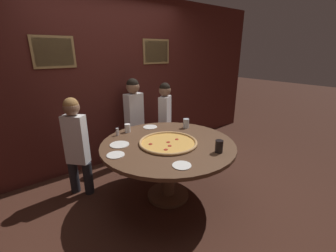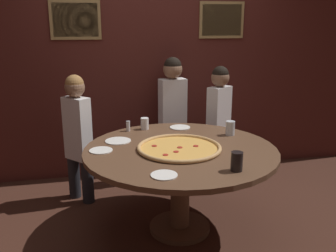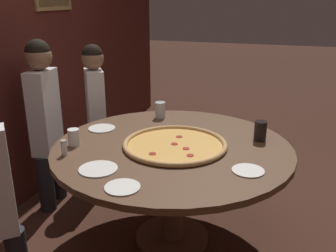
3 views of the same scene
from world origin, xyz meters
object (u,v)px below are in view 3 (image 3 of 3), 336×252
Objects in this scene: drink_cup_near_right at (74,137)px; condiment_shaker at (64,148)px; white_plate_beside_cup at (98,169)px; white_plate_far_back at (122,187)px; white_plate_near_front at (102,128)px; drink_cup_far_right at (260,131)px; dining_table at (172,163)px; diner_side_right at (96,108)px; giant_pizza at (175,144)px; white_plate_right_side at (248,171)px; drink_cup_front_edge at (160,110)px; diner_far_right at (45,116)px.

condiment_shaker is (-0.16, -0.03, -0.01)m from drink_cup_near_right.
white_plate_beside_cup and white_plate_far_back have the same top height.
drink_cup_far_right is at bearing -83.80° from white_plate_near_front.
dining_table is 1.13m from diner_side_right.
drink_cup_far_right is at bearing -61.54° from giant_pizza.
drink_cup_near_right reaches higher than condiment_shaker.
drink_cup_near_right is at bearing 10.35° from condiment_shaker.
white_plate_right_side is at bearing 177.80° from drink_cup_far_right.
drink_cup_front_edge is (0.73, -0.35, 0.01)m from drink_cup_near_right.
drink_cup_near_right is 1.14m from white_plate_right_side.
diner_side_right is at bearing 75.09° from drink_cup_far_right.
drink_cup_front_edge is at bearing 45.62° from white_plate_right_side.
white_plate_near_front is at bearing 140.09° from drink_cup_front_edge.
white_plate_right_side is at bearing -56.29° from white_plate_far_back.
white_plate_beside_cup is at bearing -130.91° from drink_cup_near_right.
drink_cup_near_right is at bearing 49.09° from white_plate_beside_cup.
drink_cup_front_edge is at bearing 102.79° from diner_far_right.
drink_cup_front_edge is 1.10m from white_plate_right_side.
white_plate_near_front is at bearing -3.82° from drink_cup_near_right.
white_plate_near_front is (0.16, 0.61, -0.01)m from giant_pizza.
diner_side_right is (1.02, 0.33, -0.06)m from condiment_shaker.
giant_pizza is 0.50× the size of diner_far_right.
white_plate_near_front is at bearing 75.84° from diner_far_right.
drink_cup_far_right is at bearing -60.89° from condiment_shaker.
giant_pizza is 3.67× the size of white_plate_far_back.
drink_cup_front_edge is 0.51m from white_plate_near_front.
white_plate_near_front is 0.61m from diner_side_right.
white_plate_right_side and white_plate_far_back have the same top height.
white_plate_right_side is at bearing -114.92° from dining_table.
drink_cup_front_edge is 0.65× the size of white_plate_near_front.
white_plate_beside_cup is at bearing 149.05° from dining_table.
white_plate_beside_cup is 0.32m from condiment_shaker.
condiment_shaker reaches higher than white_plate_beside_cup.
diner_side_right reaches higher than condiment_shaker.
dining_table is at bearing 71.14° from diner_far_right.
diner_side_right is (0.47, -0.19, -0.05)m from diner_far_right.
white_plate_far_back is 0.14× the size of diner_far_right.
white_plate_beside_cup is at bearing 41.51° from diner_far_right.
diner_far_right is at bearing 85.26° from white_plate_near_front.
diner_far_right reaches higher than dining_table.
drink_cup_far_right reaches higher than white_plate_right_side.
drink_cup_front_edge is at bearing 28.02° from giant_pizza.
giant_pizza is 0.62m from drink_cup_front_edge.
white_plate_far_back is at bearing -146.14° from white_plate_near_front.
dining_table is at bearing -58.22° from condiment_shaker.
condiment_shaker is at bearing 34.48° from diner_far_right.
drink_cup_front_edge is 1.33× the size of condiment_shaker.
diner_side_right reaches higher than giant_pizza.
white_plate_right_side is (-0.51, 0.02, -0.06)m from drink_cup_far_right.
white_plate_beside_cup is (-0.48, 0.29, 0.14)m from dining_table.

